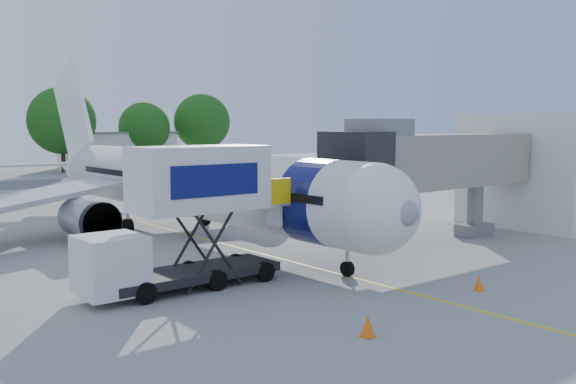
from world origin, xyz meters
TOP-DOWN VIEW (x-y plane):
  - ground at (0.00, 0.00)m, footprint 160.00×160.00m
  - guidance_line at (0.00, 0.00)m, footprint 0.15×70.00m
  - taxiway_strip at (0.00, 42.00)m, footprint 120.00×10.00m
  - aircraft at (0.00, 4.12)m, footprint 34.17×37.73m
  - jet_bridge at (7.99, -7.00)m, footprint 13.90×3.20m
  - terminal_stub at (18.50, -7.00)m, footprint 5.00×8.00m
  - catering_hiloader at (-6.27, -7.00)m, footprint 8.50×2.44m
  - ground_tug at (0.89, -15.78)m, footprint 3.76×2.58m
  - safety_cone_a at (2.28, -14.35)m, footprint 0.39×0.39m
  - safety_cone_b at (-4.93, -15.44)m, footprint 0.43×0.43m
  - outbuilding_right at (22.00, 62.00)m, footprint 16.40×7.40m
  - tree_e at (11.73, 56.36)m, footprint 8.84×8.84m
  - tree_f at (25.37, 60.08)m, footprint 7.63×7.63m
  - tree_g at (34.58, 58.69)m, footprint 8.77×8.77m

SIDE VIEW (x-z plane):
  - ground at x=0.00m, z-range 0.00..0.00m
  - taxiway_strip at x=0.00m, z-range 0.00..0.01m
  - guidance_line at x=0.00m, z-range 0.00..0.01m
  - safety_cone_a at x=2.28m, z-range -0.01..0.61m
  - safety_cone_b at x=-4.93m, z-range -0.01..0.67m
  - ground_tug at x=0.89m, z-range 0.03..1.40m
  - outbuilding_right at x=22.00m, z-range 0.01..5.31m
  - catering_hiloader at x=-6.27m, z-range 0.01..5.51m
  - aircraft at x=0.00m, z-range -2.73..8.62m
  - terminal_stub at x=18.50m, z-range 0.00..7.00m
  - jet_bridge at x=7.99m, z-range 1.04..7.64m
  - tree_f at x=25.37m, z-range 1.04..10.76m
  - tree_g at x=34.58m, z-range 1.20..12.38m
  - tree_e at x=11.73m, z-range 1.21..12.48m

